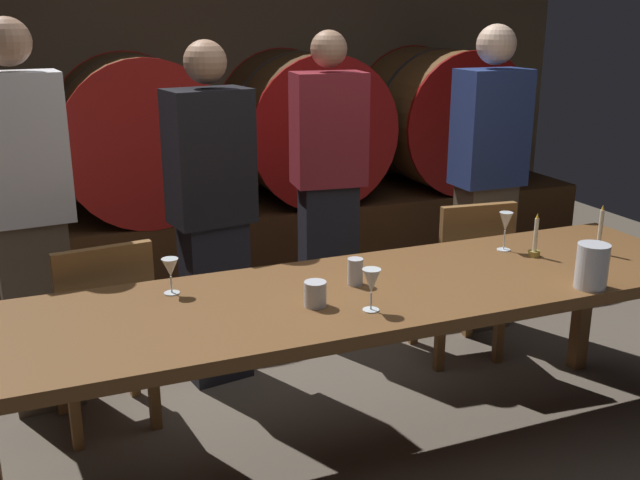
{
  "coord_description": "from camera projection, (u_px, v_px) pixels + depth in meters",
  "views": [
    {
      "loc": [
        -1.21,
        -2.36,
        1.78
      ],
      "look_at": [
        -0.23,
        0.06,
        0.97
      ],
      "focal_mm": 41.16,
      "sensor_mm": 36.0,
      "label": 1
    }
  ],
  "objects": [
    {
      "name": "ground_plane",
      "position": [
        375.0,
        459.0,
        3.05
      ],
      "size": [
        7.57,
        7.57,
        0.0
      ],
      "primitive_type": "plane",
      "color": "brown"
    },
    {
      "name": "back_wall",
      "position": [
        199.0,
        78.0,
        5.23
      ],
      "size": [
        5.82,
        0.24,
        2.67
      ],
      "primitive_type": "cube",
      "color": "brown",
      "rests_on": "ground"
    },
    {
      "name": "barrel_shelf",
      "position": [
        225.0,
        241.0,
        5.06
      ],
      "size": [
        5.24,
        0.9,
        0.54
      ],
      "primitive_type": "cube",
      "color": "#4C2D16",
      "rests_on": "ground"
    },
    {
      "name": "wine_barrel_center_left",
      "position": [
        137.0,
        136.0,
        4.64
      ],
      "size": [
        1.01,
        0.91,
        1.01
      ],
      "color": "brown",
      "rests_on": "barrel_shelf"
    },
    {
      "name": "wine_barrel_center_right",
      "position": [
        303.0,
        126.0,
        5.04
      ],
      "size": [
        1.01,
        0.91,
        1.01
      ],
      "color": "#513319",
      "rests_on": "barrel_shelf"
    },
    {
      "name": "wine_barrel_far_right",
      "position": [
        439.0,
        118.0,
        5.43
      ],
      "size": [
        1.01,
        0.91,
        1.01
      ],
      "color": "brown",
      "rests_on": "barrel_shelf"
    },
    {
      "name": "dining_table",
      "position": [
        363.0,
        304.0,
        2.85
      ],
      "size": [
        2.98,
        0.79,
        0.76
      ],
      "color": "brown",
      "rests_on": "ground"
    },
    {
      "name": "chair_left",
      "position": [
        104.0,
        327.0,
        3.14
      ],
      "size": [
        0.45,
        0.45,
        0.88
      ],
      "rotation": [
        0.0,
        0.0,
        3.27
      ],
      "color": "brown",
      "rests_on": "ground"
    },
    {
      "name": "chair_right",
      "position": [
        465.0,
        273.0,
        3.81
      ],
      "size": [
        0.44,
        0.44,
        0.88
      ],
      "rotation": [
        0.0,
        0.0,
        3.04
      ],
      "color": "brown",
      "rests_on": "ground"
    },
    {
      "name": "guest_far_left",
      "position": [
        28.0,
        219.0,
        3.23
      ],
      "size": [
        0.4,
        0.27,
        1.77
      ],
      "rotation": [
        0.0,
        0.0,
        3.23
      ],
      "color": "brown",
      "rests_on": "ground"
    },
    {
      "name": "guest_center_left",
      "position": [
        212.0,
        215.0,
        3.51
      ],
      "size": [
        0.41,
        0.3,
        1.67
      ],
      "rotation": [
        0.0,
        0.0,
        3.31
      ],
      "color": "black",
      "rests_on": "ground"
    },
    {
      "name": "guest_center_right",
      "position": [
        328.0,
        187.0,
        4.01
      ],
      "size": [
        0.4,
        0.28,
        1.7
      ],
      "rotation": [
        0.0,
        0.0,
        3.03
      ],
      "color": "black",
      "rests_on": "ground"
    },
    {
      "name": "guest_far_right",
      "position": [
        487.0,
        179.0,
        4.11
      ],
      "size": [
        0.38,
        0.24,
        1.73
      ],
      "rotation": [
        0.0,
        0.0,
        3.14
      ],
      "color": "brown",
      "rests_on": "ground"
    },
    {
      "name": "candle_left",
      "position": [
        535.0,
        245.0,
        3.18
      ],
      "size": [
        0.05,
        0.05,
        0.2
      ],
      "color": "olive",
      "rests_on": "dining_table"
    },
    {
      "name": "candle_right",
      "position": [
        599.0,
        240.0,
        3.22
      ],
      "size": [
        0.05,
        0.05,
        0.22
      ],
      "color": "olive",
      "rests_on": "dining_table"
    },
    {
      "name": "pitcher",
      "position": [
        592.0,
        266.0,
        2.81
      ],
      "size": [
        0.12,
        0.12,
        0.18
      ],
      "color": "silver",
      "rests_on": "dining_table"
    },
    {
      "name": "wine_glass_left",
      "position": [
        170.0,
        269.0,
        2.74
      ],
      "size": [
        0.06,
        0.06,
        0.14
      ],
      "color": "white",
      "rests_on": "dining_table"
    },
    {
      "name": "wine_glass_center",
      "position": [
        371.0,
        282.0,
        2.58
      ],
      "size": [
        0.07,
        0.07,
        0.16
      ],
      "color": "white",
      "rests_on": "dining_table"
    },
    {
      "name": "wine_glass_right",
      "position": [
        506.0,
        223.0,
        3.24
      ],
      "size": [
        0.06,
        0.06,
        0.17
      ],
      "color": "white",
      "rests_on": "dining_table"
    },
    {
      "name": "cup_left",
      "position": [
        315.0,
        294.0,
        2.64
      ],
      "size": [
        0.08,
        0.08,
        0.09
      ],
      "primitive_type": "cylinder",
      "color": "silver",
      "rests_on": "dining_table"
    },
    {
      "name": "cup_right",
      "position": [
        355.0,
        272.0,
        2.85
      ],
      "size": [
        0.06,
        0.06,
        0.11
      ],
      "primitive_type": "cylinder",
      "color": "silver",
      "rests_on": "dining_table"
    }
  ]
}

